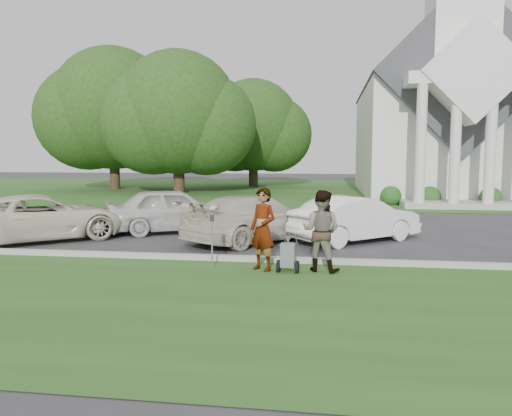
% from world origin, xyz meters
% --- Properties ---
extents(ground, '(120.00, 120.00, 0.00)m').
position_xyz_m(ground, '(0.00, 0.00, 0.00)').
color(ground, '#333335').
rests_on(ground, ground).
extents(grass_strip, '(80.00, 7.00, 0.01)m').
position_xyz_m(grass_strip, '(0.00, -3.00, 0.01)').
color(grass_strip, '#284C1A').
rests_on(grass_strip, ground).
extents(church_lawn, '(80.00, 30.00, 0.01)m').
position_xyz_m(church_lawn, '(0.00, 27.00, 0.01)').
color(church_lawn, '#284C1A').
rests_on(church_lawn, ground).
extents(curb, '(80.00, 0.18, 0.15)m').
position_xyz_m(curb, '(0.00, 0.55, 0.07)').
color(curb, '#9E9E93').
rests_on(curb, ground).
extents(church, '(9.19, 19.00, 24.10)m').
position_xyz_m(church, '(9.00, 23.11, 5.94)').
color(church, white).
rests_on(church, ground).
extents(tree_left, '(10.63, 8.40, 9.71)m').
position_xyz_m(tree_left, '(-8.01, 21.99, 5.11)').
color(tree_left, '#332316').
rests_on(tree_left, ground).
extents(tree_far, '(11.64, 9.20, 10.73)m').
position_xyz_m(tree_far, '(-14.01, 24.99, 5.69)').
color(tree_far, '#332316').
rests_on(tree_far, ground).
extents(tree_back, '(9.61, 7.60, 8.89)m').
position_xyz_m(tree_back, '(-4.01, 29.99, 4.73)').
color(tree_back, '#332316').
rests_on(tree_back, ground).
extents(striping_cart, '(0.50, 0.98, 0.89)m').
position_xyz_m(striping_cart, '(1.33, -0.46, 0.38)').
color(striping_cart, black).
rests_on(striping_cart, ground).
extents(person_left, '(0.82, 0.75, 1.87)m').
position_xyz_m(person_left, '(0.75, -0.32, 0.94)').
color(person_left, '#999999').
rests_on(person_left, ground).
extents(person_right, '(1.05, 0.92, 1.82)m').
position_xyz_m(person_right, '(2.05, -0.20, 0.91)').
color(person_right, '#999999').
rests_on(person_right, ground).
extents(parking_meter_near, '(0.09, 0.08, 1.26)m').
position_xyz_m(parking_meter_near, '(-0.46, -0.13, 0.79)').
color(parking_meter_near, '#96999E').
rests_on(parking_meter_near, ground).
extents(car_a, '(5.38, 5.16, 1.42)m').
position_xyz_m(car_a, '(-6.49, 2.72, 0.71)').
color(car_a, beige).
rests_on(car_a, ground).
extents(car_b, '(4.80, 3.57, 1.52)m').
position_xyz_m(car_b, '(-2.99, 4.91, 0.76)').
color(car_b, silver).
rests_on(car_b, ground).
extents(car_c, '(4.51, 5.05, 1.41)m').
position_xyz_m(car_c, '(0.01, 3.50, 0.70)').
color(car_c, beige).
rests_on(car_c, ground).
extents(car_d, '(4.14, 3.82, 1.38)m').
position_xyz_m(car_d, '(3.04, 3.90, 0.69)').
color(car_d, white).
rests_on(car_d, ground).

